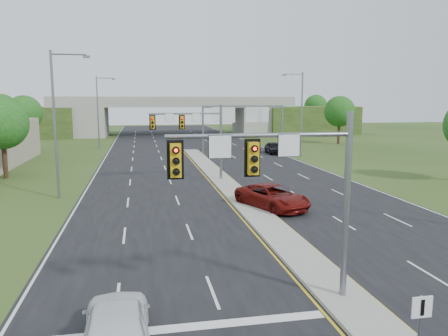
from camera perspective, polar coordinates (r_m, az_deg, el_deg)
The scene contains 22 objects.
ground at distance 17.67m, azimuth 15.19°, elevation -16.17°, with size 240.00×240.00×0.00m, color #294017.
road at distance 50.39m, azimuth -2.48°, elevation 0.42°, with size 24.00×160.00×0.02m, color black.
median at distance 38.70m, azimuth 0.14°, elevation -2.00°, with size 2.00×54.00×0.16m, color gray.
lane_markings at distance 44.35m, azimuth -2.09°, elevation -0.71°, with size 23.72×160.00×0.01m.
signal_mast_near at distance 15.33m, azimuth 8.40°, elevation -1.23°, with size 6.62×0.60×7.00m.
signal_mast_far at distance 39.64m, azimuth -3.62°, elevation 4.98°, with size 6.62×0.60×7.00m.
keep_right_sign at distance 13.53m, azimuth 24.28°, elevation -17.66°, with size 0.60×0.13×2.20m.
sign_gantry at distance 60.89m, azimuth 2.37°, elevation 6.82°, with size 11.58×0.44×6.67m.
overpass at distance 94.67m, azimuth -6.53°, elevation 6.46°, with size 80.00×14.00×8.10m.
lightpole_l_mid at distance 34.85m, azimuth -20.96°, elevation 6.16°, with size 2.85×0.25×11.00m.
lightpole_l_far at distance 69.58m, azimuth -16.00°, elevation 7.45°, with size 2.85×0.25×11.00m.
lightpole_r_far at distance 58.09m, azimuth 9.93°, elevation 7.45°, with size 2.85×0.25×11.00m.
tree_l_near at distance 46.15m, azimuth -27.01°, elevation 5.15°, with size 4.80×4.80×7.60m.
tree_l_mid at distance 71.32m, azimuth -24.63°, elevation 6.54°, with size 5.20×5.20×8.12m.
tree_r_mid at distance 76.91m, azimuth 14.85°, elevation 7.15°, with size 5.20×5.20×8.12m.
tree_back_a at distance 112.59m, azimuth -26.97°, elevation 7.10°, with size 6.00×6.00×8.85m.
tree_back_b at distance 109.61m, azimuth -19.85°, elevation 7.34°, with size 5.60×5.60×8.32m.
tree_back_c at distance 112.75m, azimuth 5.25°, elevation 7.85°, with size 5.60×5.60×8.32m.
tree_back_d at distance 117.41m, azimuth 11.89°, elevation 7.90°, with size 6.00×6.00×8.85m.
car_white at distance 13.89m, azimuth -13.84°, elevation -19.42°, with size 1.99×4.94×1.68m, color silver.
car_far_a at distance 30.21m, azimuth 6.34°, elevation -3.73°, with size 2.71×5.87×1.63m, color #630D09.
car_far_c at distance 61.20m, azimuth 6.55°, elevation 2.64°, with size 1.92×4.78×1.63m, color black.
Camera 1 is at (-7.29, -14.31, 7.38)m, focal length 35.00 mm.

